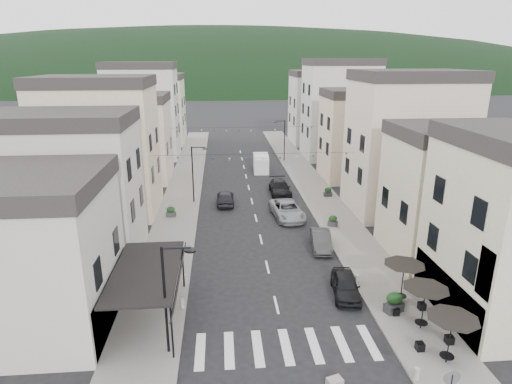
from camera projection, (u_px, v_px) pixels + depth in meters
ground at (292, 373)px, 20.61m from camera, size 700.00×700.00×0.00m
sidewalk_left at (185, 186)px, 50.40m from camera, size 4.00×76.00×0.12m
sidewalk_right at (310, 183)px, 51.61m from camera, size 4.00×76.00×0.12m
hill_backdrop at (223, 79)px, 305.76m from camera, size 640.00×360.00×70.00m
boutique_awning at (151, 272)px, 23.84m from camera, size 3.77×7.50×3.28m
buildings_row_left at (129, 128)px, 53.49m from camera, size 10.20×54.16×14.00m
buildings_row_right at (358, 125)px, 54.66m from camera, size 10.20×54.16×14.50m
cafe_terrace at (425, 293)px, 23.18m from camera, size 2.50×8.10×2.53m
streetlamp_left_near at (170, 289)px, 20.93m from camera, size 1.70×0.56×6.00m
streetlamp_left_far at (195, 169)px, 43.74m from camera, size 1.70×0.56×6.00m
streetlamp_right_far at (283, 136)px, 61.79m from camera, size 1.70×0.56×6.00m
bollards at (277, 303)px, 25.71m from camera, size 11.66×10.26×0.60m
bunting_near at (255, 158)px, 39.82m from camera, size 19.00×0.28×0.62m
bunting_far at (245, 130)px, 55.03m from camera, size 19.00×0.28×0.62m
parked_car_a at (346, 285)px, 27.22m from camera, size 2.17×4.24×1.38m
parked_car_b at (321, 240)px, 33.94m from camera, size 1.93×4.30×1.37m
parked_car_c at (287, 210)px, 40.44m from camera, size 3.17×5.84×1.55m
parked_car_d at (280, 188)px, 47.27m from camera, size 2.16×5.28×1.53m
parked_car_e at (225, 198)px, 44.13m from camera, size 1.78×4.34×1.48m
delivery_van at (261, 162)px, 57.18m from camera, size 2.18×4.98×2.34m
pedestrian_a at (158, 267)px, 29.00m from camera, size 0.69×0.51×1.72m
pedestrian_b at (180, 254)px, 30.69m from camera, size 1.16×1.13×1.88m
concrete_block_c at (335, 383)px, 19.74m from camera, size 0.82×0.69×0.40m
planter_la at (165, 267)px, 29.67m from camera, size 1.04×0.60×1.15m
planter_lb at (171, 212)px, 40.48m from camera, size 0.94×0.59×1.00m
planter_ra at (394, 303)px, 25.22m from camera, size 1.28×1.02×1.27m
planter_rb at (333, 221)px, 38.22m from camera, size 0.99×0.75×0.99m
planter_rc at (328, 192)px, 46.44m from camera, size 0.92×0.54×0.99m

